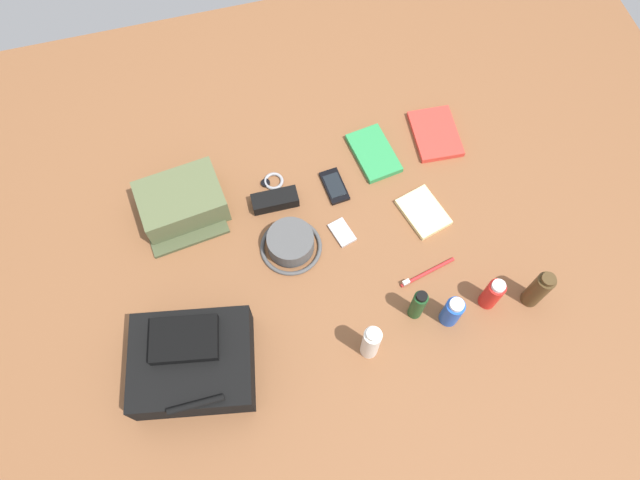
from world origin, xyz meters
The scene contains 17 objects.
ground_plane centered at (0.00, 0.00, -0.01)m, with size 2.64×2.02×0.02m, color brown.
backpack centered at (0.41, 0.26, 0.06)m, with size 0.35×0.31×0.14m.
toiletry_pouch centered at (0.37, -0.22, 0.05)m, with size 0.26×0.24×0.10m.
bucket_hat centered at (0.08, -0.02, 0.03)m, with size 0.18×0.18×0.07m.
cologne_bottle centered at (-0.53, 0.31, 0.08)m, with size 0.05×0.05×0.16m.
sunscreen_spray centered at (-0.41, 0.29, 0.06)m, with size 0.05×0.05×0.13m.
deodorant_spray centered at (-0.29, 0.31, 0.06)m, with size 0.05×0.05×0.12m.
shampoo_bottle centered at (-0.20, 0.27, 0.07)m, with size 0.04×0.04×0.14m.
toothpaste_tube centered at (-0.05, 0.34, 0.08)m, with size 0.05×0.05×0.17m.
paperback_novel centered at (-0.46, -0.28, 0.01)m, with size 0.15×0.20×0.02m.
travel_guidebook centered at (-0.25, -0.26, 0.01)m, with size 0.14×0.20×0.02m.
cell_phone centered at (-0.09, -0.18, 0.01)m, with size 0.07×0.12×0.01m.
media_player centered at (-0.07, -0.02, 0.01)m, with size 0.07×0.09×0.01m.
wristwatch centered at (0.09, -0.25, 0.01)m, with size 0.07×0.06×0.01m.
toothbrush centered at (-0.27, 0.17, 0.01)m, with size 0.18×0.05×0.02m.
notepad centered at (-0.33, -0.02, 0.01)m, with size 0.11×0.15×0.02m, color beige.
sunglasses_case centered at (0.10, -0.17, 0.02)m, with size 0.14×0.06×0.04m, color black.
Camera 1 is at (0.18, 0.68, 1.58)m, focal length 32.86 mm.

